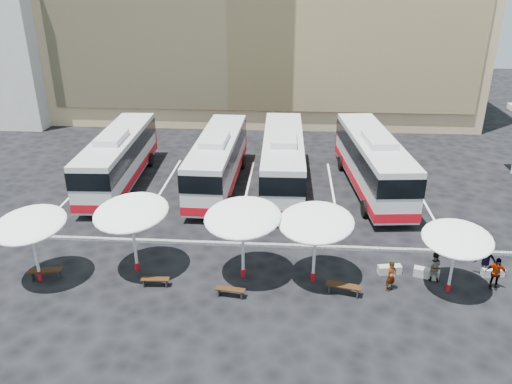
# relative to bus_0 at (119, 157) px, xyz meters

# --- Properties ---
(ground) EXTENTS (120.00, 120.00, 0.00)m
(ground) POSITION_rel_bus_0_xyz_m (9.25, -8.91, -2.05)
(ground) COLOR black
(ground) RESTS_ON ground
(curb_divider) EXTENTS (34.00, 0.25, 0.15)m
(curb_divider) POSITION_rel_bus_0_xyz_m (9.25, -8.41, -1.97)
(curb_divider) COLOR black
(curb_divider) RESTS_ON ground
(bay_lines) EXTENTS (24.15, 12.00, 0.01)m
(bay_lines) POSITION_rel_bus_0_xyz_m (9.25, -0.91, -2.04)
(bay_lines) COLOR white
(bay_lines) RESTS_ON ground
(bus_0) EXTENTS (3.34, 12.73, 4.01)m
(bus_0) POSITION_rel_bus_0_xyz_m (0.00, 0.00, 0.00)
(bus_0) COLOR silver
(bus_0) RESTS_ON ground
(bus_1) EXTENTS (3.14, 12.62, 3.99)m
(bus_1) POSITION_rel_bus_0_xyz_m (7.13, 0.06, -0.01)
(bus_1) COLOR silver
(bus_1) RESTS_ON ground
(bus_2) EXTENTS (3.22, 13.09, 4.14)m
(bus_2) POSITION_rel_bus_0_xyz_m (11.70, 0.15, 0.07)
(bus_2) COLOR silver
(bus_2) RESTS_ON ground
(bus_3) EXTENTS (4.07, 13.41, 4.19)m
(bus_3) POSITION_rel_bus_0_xyz_m (17.92, 0.24, 0.09)
(bus_3) COLOR silver
(bus_3) RESTS_ON ground
(sunshade_0) EXTENTS (4.12, 4.16, 3.64)m
(sunshade_0) POSITION_rel_bus_0_xyz_m (-0.07, -12.56, 1.04)
(sunshade_0) COLOR silver
(sunshade_0) RESTS_ON ground
(sunshade_1) EXTENTS (4.67, 4.70, 3.88)m
(sunshade_1) POSITION_rel_bus_0_xyz_m (4.51, -11.34, 1.25)
(sunshade_1) COLOR silver
(sunshade_1) RESTS_ON ground
(sunshade_2) EXTENTS (4.72, 4.75, 3.91)m
(sunshade_2) POSITION_rel_bus_0_xyz_m (10.01, -11.55, 1.28)
(sunshade_2) COLOR silver
(sunshade_2) RESTS_ON ground
(sunshade_3) EXTENTS (4.63, 4.66, 3.80)m
(sunshade_3) POSITION_rel_bus_0_xyz_m (13.50, -11.62, 1.19)
(sunshade_3) COLOR silver
(sunshade_3) RESTS_ON ground
(sunshade_4) EXTENTS (3.82, 3.86, 3.37)m
(sunshade_4) POSITION_rel_bus_0_xyz_m (19.96, -12.09, 0.81)
(sunshade_4) COLOR silver
(sunshade_4) RESTS_ON ground
(wood_bench_0) EXTENTS (1.68, 0.76, 0.50)m
(wood_bench_0) POSITION_rel_bus_0_xyz_m (0.17, -12.41, -1.66)
(wood_bench_0) COLOR black
(wood_bench_0) RESTS_ON ground
(wood_bench_1) EXTENTS (1.39, 0.43, 0.42)m
(wood_bench_1) POSITION_rel_bus_0_xyz_m (5.80, -12.67, -1.72)
(wood_bench_1) COLOR black
(wood_bench_1) RESTS_ON ground
(wood_bench_2) EXTENTS (1.44, 0.55, 0.43)m
(wood_bench_2) POSITION_rel_bus_0_xyz_m (9.56, -13.27, -1.72)
(wood_bench_2) COLOR black
(wood_bench_2) RESTS_ON ground
(wood_bench_3) EXTENTS (1.72, 0.83, 0.51)m
(wood_bench_3) POSITION_rel_bus_0_xyz_m (14.91, -12.70, -1.66)
(wood_bench_3) COLOR black
(wood_bench_3) RESTS_ON ground
(conc_bench_0) EXTENTS (1.23, 0.60, 0.44)m
(conc_bench_0) POSITION_rel_bus_0_xyz_m (17.40, -10.72, -1.83)
(conc_bench_0) COLOR gray
(conc_bench_0) RESTS_ON ground
(conc_bench_1) EXTENTS (1.30, 0.80, 0.46)m
(conc_bench_1) POSITION_rel_bus_0_xyz_m (19.19, -10.96, -1.82)
(conc_bench_1) COLOR gray
(conc_bench_1) RESTS_ON ground
(conc_bench_2) EXTENTS (1.14, 0.50, 0.41)m
(conc_bench_2) POSITION_rel_bus_0_xyz_m (22.57, -10.59, -1.84)
(conc_bench_2) COLOR gray
(conc_bench_2) RESTS_ON ground
(passenger_0) EXTENTS (0.67, 0.62, 1.54)m
(passenger_0) POSITION_rel_bus_0_xyz_m (17.17, -12.20, -1.28)
(passenger_0) COLOR black
(passenger_0) RESTS_ON ground
(passenger_1) EXTENTS (0.88, 0.75, 1.57)m
(passenger_1) POSITION_rel_bus_0_xyz_m (19.43, -11.17, -1.26)
(passenger_1) COLOR black
(passenger_1) RESTS_ON ground
(passenger_2) EXTENTS (1.05, 0.64, 1.67)m
(passenger_2) POSITION_rel_bus_0_xyz_m (22.19, -11.69, -1.21)
(passenger_2) COLOR black
(passenger_2) RESTS_ON ground
(passenger_3) EXTENTS (1.17, 0.72, 1.74)m
(passenger_3) POSITION_rel_bus_0_xyz_m (22.17, -10.41, -1.18)
(passenger_3) COLOR black
(passenger_3) RESTS_ON ground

